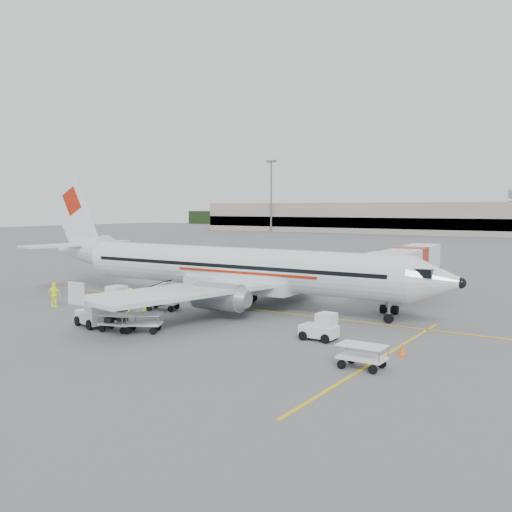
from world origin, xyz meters
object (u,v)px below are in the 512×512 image
(belt_loader, at_px, (152,288))
(tug_aft, at_px, (111,298))
(jet_bridge, at_px, (410,274))
(tug_mid, at_px, (93,312))
(aircraft, at_px, (233,240))
(tug_fore, at_px, (319,326))

(belt_loader, relative_size, tug_aft, 1.81)
(jet_bridge, bearing_deg, tug_mid, -128.85)
(aircraft, distance_m, tug_fore, 13.28)
(jet_bridge, height_order, tug_aft, jet_bridge)
(belt_loader, bearing_deg, tug_mid, -76.88)
(aircraft, height_order, tug_fore, aircraft)
(aircraft, relative_size, tug_aft, 15.19)
(jet_bridge, relative_size, tug_mid, 6.85)
(tug_aft, bearing_deg, aircraft, 42.88)
(aircraft, height_order, belt_loader, aircraft)
(jet_bridge, bearing_deg, tug_fore, -95.02)
(jet_bridge, distance_m, tug_aft, 23.42)
(jet_bridge, bearing_deg, tug_aft, -141.59)
(tug_mid, bearing_deg, jet_bridge, 70.63)
(jet_bridge, distance_m, belt_loader, 20.65)
(belt_loader, xyz_separation_m, tug_aft, (-0.17, -4.14, -0.25))
(tug_fore, xyz_separation_m, tug_aft, (-16.98, -0.03, 0.13))
(belt_loader, distance_m, tug_mid, 9.11)
(tug_aft, bearing_deg, tug_mid, -57.71)
(aircraft, height_order, tug_aft, aircraft)
(tug_fore, relative_size, tug_aft, 0.86)
(belt_loader, height_order, tug_mid, belt_loader)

